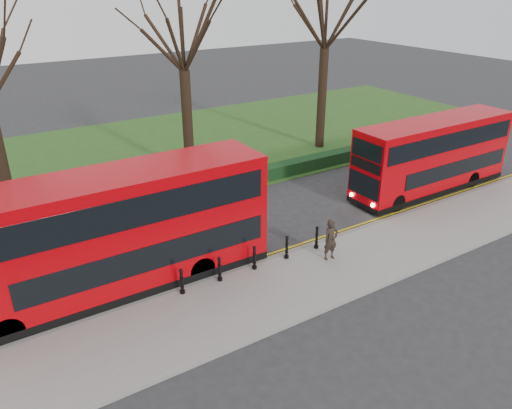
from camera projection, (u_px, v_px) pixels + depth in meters
ground at (249, 254)px, 21.66m from camera, size 120.00×120.00×0.00m
pavement at (289, 285)px, 19.33m from camera, size 60.00×4.00×0.15m
kerb at (261, 263)px, 20.86m from camera, size 60.00×0.25×0.16m
grass_verge at (131, 157)px, 33.16m from camera, size 60.00×18.00×0.06m
hedge at (182, 193)px, 26.71m from camera, size 60.00×0.90×0.80m
yellow_line_outer at (257, 261)px, 21.12m from camera, size 60.00×0.10×0.01m
yellow_line_inner at (255, 259)px, 21.27m from camera, size 60.00×0.10×0.01m
tree_mid at (182, 32)px, 26.87m from camera, size 7.23×7.23×11.30m
tree_right at (327, 12)px, 31.45m from camera, size 7.82×7.82×12.22m
bollard_row at (254, 258)px, 20.09m from camera, size 6.54×0.15×1.00m
bus_lead at (115, 235)px, 18.30m from camera, size 11.74×2.70×4.67m
bus_rear at (433, 156)px, 27.28m from camera, size 10.12×2.33×4.02m
pedestrian at (331, 240)px, 20.66m from camera, size 0.69×0.48×1.80m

